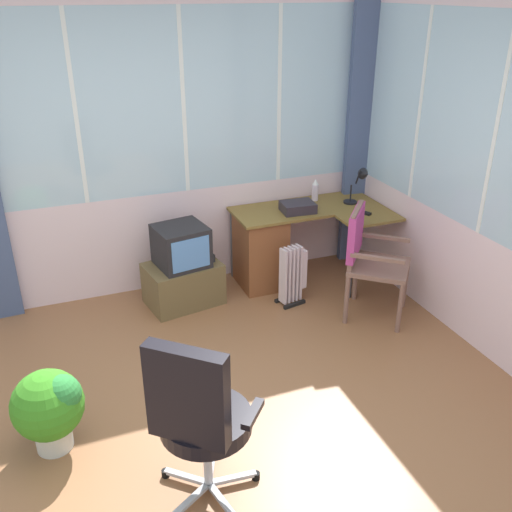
{
  "coord_description": "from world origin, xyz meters",
  "views": [
    {
      "loc": [
        -0.77,
        -2.65,
        2.61
      ],
      "look_at": [
        0.61,
        0.91,
        0.8
      ],
      "focal_mm": 39.96,
      "sensor_mm": 36.0,
      "label": 1
    }
  ],
  "objects_px": {
    "desk_lamp": "(362,181)",
    "office_chair": "(198,414)",
    "spray_bottle": "(315,190)",
    "space_heater": "(293,274)",
    "desk": "(268,245)",
    "paper_tray": "(298,207)",
    "tv_on_stand": "(183,270)",
    "wooden_armchair": "(365,249)",
    "potted_plant": "(50,406)",
    "tv_remote": "(363,212)"
  },
  "relations": [
    {
      "from": "spray_bottle",
      "to": "office_chair",
      "type": "distance_m",
      "value": 3.08
    },
    {
      "from": "tv_on_stand",
      "to": "potted_plant",
      "type": "xyz_separation_m",
      "value": [
        -1.21,
        -1.46,
        -0.01
      ]
    },
    {
      "from": "tv_remote",
      "to": "tv_on_stand",
      "type": "relative_size",
      "value": 0.2
    },
    {
      "from": "wooden_armchair",
      "to": "potted_plant",
      "type": "distance_m",
      "value": 2.73
    },
    {
      "from": "desk_lamp",
      "to": "potted_plant",
      "type": "bearing_deg",
      "value": -153.87
    },
    {
      "from": "spray_bottle",
      "to": "paper_tray",
      "type": "distance_m",
      "value": 0.37
    },
    {
      "from": "tv_remote",
      "to": "paper_tray",
      "type": "bearing_deg",
      "value": 127.82
    },
    {
      "from": "desk_lamp",
      "to": "paper_tray",
      "type": "height_order",
      "value": "desk_lamp"
    },
    {
      "from": "wooden_armchair",
      "to": "office_chair",
      "type": "distance_m",
      "value": 2.38
    },
    {
      "from": "tv_remote",
      "to": "space_heater",
      "type": "bearing_deg",
      "value": 161.84
    },
    {
      "from": "spray_bottle",
      "to": "space_heater",
      "type": "bearing_deg",
      "value": -129.56
    },
    {
      "from": "spray_bottle",
      "to": "potted_plant",
      "type": "xyz_separation_m",
      "value": [
        -2.61,
        -1.7,
        -0.51
      ]
    },
    {
      "from": "paper_tray",
      "to": "wooden_armchair",
      "type": "bearing_deg",
      "value": -69.27
    },
    {
      "from": "paper_tray",
      "to": "space_heater",
      "type": "relative_size",
      "value": 0.54
    },
    {
      "from": "tv_remote",
      "to": "tv_on_stand",
      "type": "bearing_deg",
      "value": 145.36
    },
    {
      "from": "wooden_armchair",
      "to": "desk",
      "type": "bearing_deg",
      "value": 123.75
    },
    {
      "from": "paper_tray",
      "to": "potted_plant",
      "type": "distance_m",
      "value": 2.8
    },
    {
      "from": "spray_bottle",
      "to": "wooden_armchair",
      "type": "distance_m",
      "value": 0.99
    },
    {
      "from": "desk",
      "to": "spray_bottle",
      "type": "relative_size",
      "value": 6.52
    },
    {
      "from": "wooden_armchair",
      "to": "space_heater",
      "type": "height_order",
      "value": "wooden_armchair"
    },
    {
      "from": "spray_bottle",
      "to": "tv_remote",
      "type": "bearing_deg",
      "value": -62.22
    },
    {
      "from": "desk_lamp",
      "to": "paper_tray",
      "type": "relative_size",
      "value": 1.19
    },
    {
      "from": "paper_tray",
      "to": "desk",
      "type": "bearing_deg",
      "value": 165.12
    },
    {
      "from": "desk",
      "to": "tv_on_stand",
      "type": "bearing_deg",
      "value": -174.11
    },
    {
      "from": "desk",
      "to": "wooden_armchair",
      "type": "xyz_separation_m",
      "value": [
        0.55,
        -0.82,
        0.22
      ]
    },
    {
      "from": "tv_remote",
      "to": "potted_plant",
      "type": "height_order",
      "value": "tv_remote"
    },
    {
      "from": "paper_tray",
      "to": "potted_plant",
      "type": "xyz_separation_m",
      "value": [
        -2.33,
        -1.48,
        -0.45
      ]
    },
    {
      "from": "desk",
      "to": "office_chair",
      "type": "bearing_deg",
      "value": -120.3
    },
    {
      "from": "desk_lamp",
      "to": "office_chair",
      "type": "relative_size",
      "value": 0.33
    },
    {
      "from": "office_chair",
      "to": "tv_on_stand",
      "type": "xyz_separation_m",
      "value": [
        0.48,
        2.19,
        -0.29
      ]
    },
    {
      "from": "wooden_armchair",
      "to": "paper_tray",
      "type": "bearing_deg",
      "value": 110.73
    },
    {
      "from": "office_chair",
      "to": "potted_plant",
      "type": "distance_m",
      "value": 1.08
    },
    {
      "from": "desk",
      "to": "space_heater",
      "type": "relative_size",
      "value": 2.55
    },
    {
      "from": "spray_bottle",
      "to": "office_chair",
      "type": "bearing_deg",
      "value": -127.73
    },
    {
      "from": "tv_on_stand",
      "to": "paper_tray",
      "type": "bearing_deg",
      "value": 0.95
    },
    {
      "from": "tv_remote",
      "to": "spray_bottle",
      "type": "xyz_separation_m",
      "value": [
        -0.25,
        0.48,
        0.09
      ]
    },
    {
      "from": "spray_bottle",
      "to": "desk",
      "type": "bearing_deg",
      "value": -164.62
    },
    {
      "from": "wooden_armchair",
      "to": "office_chair",
      "type": "xyz_separation_m",
      "value": [
        -1.88,
        -1.47,
        0.01
      ]
    },
    {
      "from": "desk_lamp",
      "to": "office_chair",
      "type": "distance_m",
      "value": 3.15
    },
    {
      "from": "paper_tray",
      "to": "tv_on_stand",
      "type": "bearing_deg",
      "value": -179.05
    },
    {
      "from": "desk",
      "to": "potted_plant",
      "type": "bearing_deg",
      "value": -143.09
    },
    {
      "from": "space_heater",
      "to": "desk",
      "type": "bearing_deg",
      "value": 98.07
    },
    {
      "from": "spray_bottle",
      "to": "paper_tray",
      "type": "bearing_deg",
      "value": -142.36
    },
    {
      "from": "paper_tray",
      "to": "desk_lamp",
      "type": "bearing_deg",
      "value": -2.0
    },
    {
      "from": "desk_lamp",
      "to": "desk",
      "type": "bearing_deg",
      "value": 174.2
    },
    {
      "from": "tv_remote",
      "to": "desk_lamp",
      "type": "bearing_deg",
      "value": 40.19
    },
    {
      "from": "spray_bottle",
      "to": "tv_on_stand",
      "type": "distance_m",
      "value": 1.51
    },
    {
      "from": "wooden_armchair",
      "to": "tv_on_stand",
      "type": "height_order",
      "value": "wooden_armchair"
    },
    {
      "from": "desk",
      "to": "wooden_armchair",
      "type": "bearing_deg",
      "value": -56.25
    },
    {
      "from": "paper_tray",
      "to": "spray_bottle",
      "type": "bearing_deg",
      "value": 37.64
    }
  ]
}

